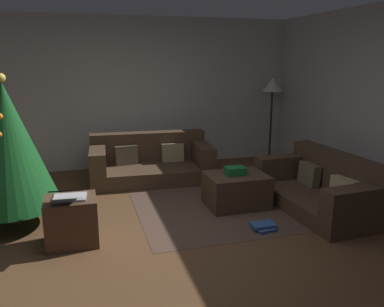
{
  "coord_description": "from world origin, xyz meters",
  "views": [
    {
      "loc": [
        -0.69,
        -3.74,
        1.9
      ],
      "look_at": [
        0.6,
        0.74,
        0.75
      ],
      "focal_mm": 36.32,
      "sensor_mm": 36.0,
      "label": 1
    }
  ],
  "objects_px": {
    "tv_remote": "(237,170)",
    "christmas_tree": "(9,146)",
    "side_table": "(72,221)",
    "gift_box": "(235,171)",
    "book_stack": "(263,226)",
    "corner_lamp": "(272,91)",
    "couch_left": "(151,162)",
    "couch_right": "(323,188)",
    "ottoman": "(236,190)",
    "laptop": "(69,195)"
  },
  "relations": [
    {
      "from": "tv_remote",
      "to": "christmas_tree",
      "type": "xyz_separation_m",
      "value": [
        -2.75,
        0.01,
        0.5
      ]
    },
    {
      "from": "side_table",
      "to": "gift_box",
      "type": "bearing_deg",
      "value": 14.12
    },
    {
      "from": "book_stack",
      "to": "corner_lamp",
      "type": "height_order",
      "value": "corner_lamp"
    },
    {
      "from": "gift_box",
      "to": "book_stack",
      "type": "bearing_deg",
      "value": -86.45
    },
    {
      "from": "gift_box",
      "to": "tv_remote",
      "type": "xyz_separation_m",
      "value": [
        0.09,
        0.15,
        -0.04
      ]
    },
    {
      "from": "couch_left",
      "to": "couch_right",
      "type": "height_order",
      "value": "couch_right"
    },
    {
      "from": "ottoman",
      "to": "christmas_tree",
      "type": "xyz_separation_m",
      "value": [
        -2.7,
        0.15,
        0.73
      ]
    },
    {
      "from": "christmas_tree",
      "to": "laptop",
      "type": "distance_m",
      "value": 1.04
    },
    {
      "from": "tv_remote",
      "to": "side_table",
      "type": "distance_m",
      "value": 2.23
    },
    {
      "from": "ottoman",
      "to": "book_stack",
      "type": "bearing_deg",
      "value": -88.61
    },
    {
      "from": "christmas_tree",
      "to": "laptop",
      "type": "bearing_deg",
      "value": -49.44
    },
    {
      "from": "gift_box",
      "to": "ottoman",
      "type": "bearing_deg",
      "value": 20.08
    },
    {
      "from": "book_stack",
      "to": "corner_lamp",
      "type": "xyz_separation_m",
      "value": [
        1.47,
        2.75,
        1.28
      ]
    },
    {
      "from": "side_table",
      "to": "laptop",
      "type": "height_order",
      "value": "laptop"
    },
    {
      "from": "side_table",
      "to": "couch_left",
      "type": "bearing_deg",
      "value": 59.54
    },
    {
      "from": "couch_left",
      "to": "tv_remote",
      "type": "xyz_separation_m",
      "value": [
        0.92,
        -1.37,
        0.17
      ]
    },
    {
      "from": "ottoman",
      "to": "gift_box",
      "type": "relative_size",
      "value": 3.05
    },
    {
      "from": "corner_lamp",
      "to": "christmas_tree",
      "type": "bearing_deg",
      "value": -156.5
    },
    {
      "from": "side_table",
      "to": "couch_right",
      "type": "bearing_deg",
      "value": 2.47
    },
    {
      "from": "gift_box",
      "to": "corner_lamp",
      "type": "xyz_separation_m",
      "value": [
        1.52,
        1.99,
        0.84
      ]
    },
    {
      "from": "christmas_tree",
      "to": "book_stack",
      "type": "distance_m",
      "value": 3.01
    },
    {
      "from": "ottoman",
      "to": "corner_lamp",
      "type": "height_order",
      "value": "corner_lamp"
    },
    {
      "from": "gift_box",
      "to": "laptop",
      "type": "bearing_deg",
      "value": -164.3
    },
    {
      "from": "ottoman",
      "to": "christmas_tree",
      "type": "distance_m",
      "value": 2.8
    },
    {
      "from": "side_table",
      "to": "book_stack",
      "type": "height_order",
      "value": "side_table"
    },
    {
      "from": "couch_right",
      "to": "tv_remote",
      "type": "height_order",
      "value": "couch_right"
    },
    {
      "from": "tv_remote",
      "to": "corner_lamp",
      "type": "bearing_deg",
      "value": 43.85
    },
    {
      "from": "christmas_tree",
      "to": "side_table",
      "type": "distance_m",
      "value": 1.16
    },
    {
      "from": "couch_right",
      "to": "christmas_tree",
      "type": "distance_m",
      "value": 3.84
    },
    {
      "from": "couch_left",
      "to": "laptop",
      "type": "distance_m",
      "value": 2.43
    },
    {
      "from": "ottoman",
      "to": "book_stack",
      "type": "height_order",
      "value": "ottoman"
    },
    {
      "from": "couch_right",
      "to": "gift_box",
      "type": "xyz_separation_m",
      "value": [
        -1.07,
        0.38,
        0.21
      ]
    },
    {
      "from": "side_table",
      "to": "corner_lamp",
      "type": "bearing_deg",
      "value": 35.11
    },
    {
      "from": "laptop",
      "to": "book_stack",
      "type": "bearing_deg",
      "value": -5.21
    },
    {
      "from": "tv_remote",
      "to": "laptop",
      "type": "relative_size",
      "value": 0.37
    },
    {
      "from": "christmas_tree",
      "to": "side_table",
      "type": "height_order",
      "value": "christmas_tree"
    },
    {
      "from": "couch_left",
      "to": "gift_box",
      "type": "height_order",
      "value": "couch_left"
    },
    {
      "from": "couch_left",
      "to": "ottoman",
      "type": "height_order",
      "value": "couch_left"
    },
    {
      "from": "laptop",
      "to": "corner_lamp",
      "type": "bearing_deg",
      "value": 35.73
    },
    {
      "from": "christmas_tree",
      "to": "gift_box",
      "type": "bearing_deg",
      "value": -3.53
    },
    {
      "from": "book_stack",
      "to": "corner_lamp",
      "type": "distance_m",
      "value": 3.37
    },
    {
      "from": "gift_box",
      "to": "corner_lamp",
      "type": "relative_size",
      "value": 0.16
    },
    {
      "from": "gift_box",
      "to": "christmas_tree",
      "type": "xyz_separation_m",
      "value": [
        -2.67,
        0.16,
        0.46
      ]
    },
    {
      "from": "ottoman",
      "to": "corner_lamp",
      "type": "distance_m",
      "value": 2.71
    },
    {
      "from": "book_stack",
      "to": "couch_right",
      "type": "bearing_deg",
      "value": 20.58
    },
    {
      "from": "couch_right",
      "to": "christmas_tree",
      "type": "height_order",
      "value": "christmas_tree"
    },
    {
      "from": "christmas_tree",
      "to": "laptop",
      "type": "xyz_separation_m",
      "value": [
        0.63,
        -0.74,
        -0.39
      ]
    },
    {
      "from": "couch_right",
      "to": "christmas_tree",
      "type": "relative_size",
      "value": 1.02
    },
    {
      "from": "couch_left",
      "to": "ottoman",
      "type": "distance_m",
      "value": 1.74
    },
    {
      "from": "laptop",
      "to": "couch_left",
      "type": "bearing_deg",
      "value": 60.18
    }
  ]
}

